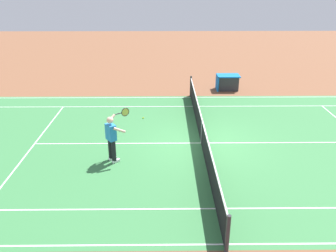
{
  "coord_description": "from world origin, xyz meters",
  "views": [
    {
      "loc": [
        1.41,
        11.96,
        5.88
      ],
      "look_at": [
        1.28,
        0.41,
        0.9
      ],
      "focal_mm": 37.05,
      "sensor_mm": 36.0,
      "label": 1
    }
  ],
  "objects": [
    {
      "name": "ground_plane",
      "position": [
        0.0,
        0.0,
        0.0
      ],
      "size": [
        60.0,
        60.0,
        0.0
      ],
      "primitive_type": "plane",
      "color": "brown"
    },
    {
      "name": "court_slab",
      "position": [
        0.0,
        0.0,
        0.0
      ],
      "size": [
        24.2,
        11.4,
        0.0
      ],
      "primitive_type": "cube",
      "color": "#387A42",
      "rests_on": "ground_plane"
    },
    {
      "name": "court_line_markings",
      "position": [
        0.0,
        0.0,
        0.0
      ],
      "size": [
        23.85,
        11.05,
        0.01
      ],
      "color": "white",
      "rests_on": "ground_plane"
    },
    {
      "name": "tennis_net",
      "position": [
        0.0,
        0.0,
        0.49
      ],
      "size": [
        0.1,
        11.7,
        1.08
      ],
      "color": "#2D2D33",
      "rests_on": "ground_plane"
    },
    {
      "name": "tennis_player_near",
      "position": [
        3.19,
        1.35,
        0.93
      ],
      "size": [
        0.77,
        1.06,
        1.7
      ],
      "color": "black",
      "rests_on": "ground_plane"
    },
    {
      "name": "tennis_ball",
      "position": [
        2.37,
        -2.54,
        0.03
      ],
      "size": [
        0.07,
        0.07,
        0.07
      ],
      "primitive_type": "sphere",
      "color": "#CCE01E",
      "rests_on": "ground_plane"
    },
    {
      "name": "equipment_cart_tarped",
      "position": [
        -2.13,
        -6.84,
        0.44
      ],
      "size": [
        1.25,
        0.84,
        0.85
      ],
      "color": "#2D2D33",
      "rests_on": "ground_plane"
    }
  ]
}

